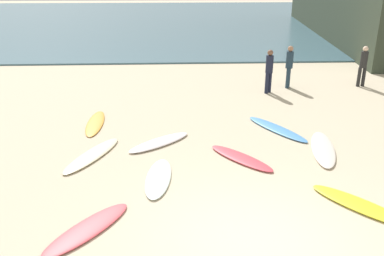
{
  "coord_description": "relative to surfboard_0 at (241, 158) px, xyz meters",
  "views": [
    {
      "loc": [
        -1.36,
        -5.83,
        4.46
      ],
      "look_at": [
        -0.86,
        4.84,
        0.3
      ],
      "focal_mm": 38.16,
      "sensor_mm": 36.0,
      "label": 1
    }
  ],
  "objects": [
    {
      "name": "beachgoer_mid",
      "position": [
        2.95,
        6.59,
        0.89
      ],
      "size": [
        0.37,
        0.37,
        1.68
      ],
      "rotation": [
        0.0,
        0.0,
        1.14
      ],
      "color": "#1E3342",
      "rests_on": "ground_plane"
    },
    {
      "name": "surfboard_8",
      "position": [
        -3.28,
        -2.84,
        -0.01
      ],
      "size": [
        1.65,
        1.96,
        0.07
      ],
      "primitive_type": "ellipsoid",
      "rotation": [
        0.0,
        0.0,
        -0.63
      ],
      "color": "#DE4D55",
      "rests_on": "ground_plane"
    },
    {
      "name": "beachgoer_near",
      "position": [
        5.97,
        6.63,
        0.86
      ],
      "size": [
        0.34,
        0.3,
        1.63
      ],
      "rotation": [
        0.0,
        0.0,
        3.22
      ],
      "color": "black",
      "rests_on": "ground_plane"
    },
    {
      "name": "surfboard_5",
      "position": [
        -2.08,
        1.1,
        0.0
      ],
      "size": [
        1.89,
        1.73,
        0.09
      ],
      "primitive_type": "ellipsoid",
      "rotation": [
        0.0,
        0.0,
        -0.86
      ],
      "color": "white",
      "rests_on": "ground_plane"
    },
    {
      "name": "surfboard_7",
      "position": [
        1.39,
        1.95,
        -0.0
      ],
      "size": [
        1.6,
        2.37,
        0.08
      ],
      "primitive_type": "ellipsoid",
      "rotation": [
        0.0,
        0.0,
        3.65
      ],
      "color": "#5097DF",
      "rests_on": "ground_plane"
    },
    {
      "name": "surfboard_1",
      "position": [
        2.04,
        -2.3,
        0.0
      ],
      "size": [
        1.77,
        2.0,
        0.09
      ],
      "primitive_type": "ellipsoid",
      "rotation": [
        0.0,
        0.0,
        3.82
      ],
      "color": "yellow",
      "rests_on": "ground_plane"
    },
    {
      "name": "surfboard_3",
      "position": [
        -2.04,
        -0.94,
        -0.0
      ],
      "size": [
        0.73,
        1.97,
        0.08
      ],
      "primitive_type": "ellipsoid",
      "rotation": [
        0.0,
        0.0,
        3.05
      ],
      "color": "white",
      "rests_on": "ground_plane"
    },
    {
      "name": "surfboard_0",
      "position": [
        0.0,
        0.0,
        0.0
      ],
      "size": [
        1.64,
        1.89,
        0.08
      ],
      "primitive_type": "ellipsoid",
      "rotation": [
        0.0,
        0.0,
        0.67
      ],
      "color": "#E34754",
      "rests_on": "ground_plane"
    },
    {
      "name": "ground_plane",
      "position": [
        -0.31,
        -3.37,
        -0.04
      ],
      "size": [
        120.0,
        120.0,
        0.0
      ],
      "primitive_type": "plane",
      "color": "beige"
    },
    {
      "name": "ocean_water",
      "position": [
        -0.31,
        31.19,
        -0.0
      ],
      "size": [
        120.0,
        40.0,
        0.08
      ],
      "primitive_type": "cube",
      "color": "#426675",
      "rests_on": "ground_plane"
    },
    {
      "name": "surfboard_2",
      "position": [
        2.26,
        0.47,
        0.0
      ],
      "size": [
        1.15,
        2.47,
        0.09
      ],
      "primitive_type": "ellipsoid",
      "rotation": [
        0.0,
        0.0,
        2.9
      ],
      "color": "silver",
      "rests_on": "ground_plane"
    },
    {
      "name": "beachgoer_far",
      "position": [
        1.98,
        5.87,
        0.88
      ],
      "size": [
        0.4,
        0.4,
        1.67
      ],
      "rotation": [
        0.0,
        0.0,
        0.78
      ],
      "color": "#191E33",
      "rests_on": "ground_plane"
    },
    {
      "name": "surfboard_4",
      "position": [
        -4.1,
        2.72,
        -0.01
      ],
      "size": [
        0.57,
        2.28,
        0.06
      ],
      "primitive_type": "ellipsoid",
      "rotation": [
        0.0,
        0.0,
        3.17
      ],
      "color": "gold",
      "rests_on": "ground_plane"
    },
    {
      "name": "surfboard_6",
      "position": [
        -3.77,
        0.36,
        -0.0
      ],
      "size": [
        1.43,
        2.35,
        0.08
      ],
      "primitive_type": "ellipsoid",
      "rotation": [
        0.0,
        0.0,
        2.73
      ],
      "color": "#F3E5BC",
      "rests_on": "ground_plane"
    }
  ]
}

